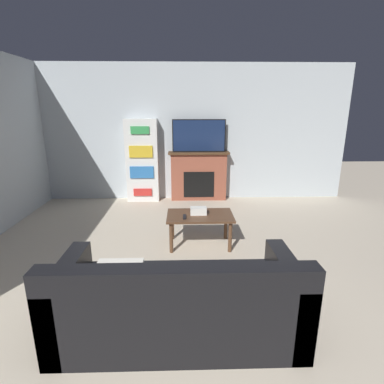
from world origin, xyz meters
The scene contains 8 objects.
wall_back centered at (0.00, 4.79, 1.35)m, with size 6.63×0.06×2.70m.
fireplace centered at (0.29, 4.64, 0.51)m, with size 1.23×0.28×1.00m.
tv centered at (0.29, 4.62, 1.32)m, with size 1.06×0.03×0.64m.
couch centered at (-0.08, 0.79, 0.28)m, with size 2.01×0.89×0.80m.
coffee_table centered at (0.20, 2.47, 0.39)m, with size 0.90×0.54×0.45m.
tissue_box centered at (0.18, 2.48, 0.50)m, with size 0.22×0.12×0.10m.
remote_control centered at (-0.02, 2.36, 0.46)m, with size 0.04×0.15×0.02m.
bookshelf centered at (-0.86, 4.62, 0.82)m, with size 0.64×0.29×1.65m.
Camera 1 is at (-0.02, -1.38, 1.87)m, focal length 28.00 mm.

